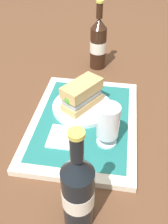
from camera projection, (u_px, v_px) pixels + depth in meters
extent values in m
plane|color=brown|center=(84.00, 124.00, 0.78)|extent=(3.00, 3.00, 0.00)
cube|color=beige|center=(84.00, 122.00, 0.78)|extent=(0.44, 0.32, 0.02)
cube|color=#1E6B66|center=(84.00, 119.00, 0.77)|extent=(0.38, 0.27, 0.00)
cylinder|color=white|center=(82.00, 107.00, 0.81)|extent=(0.19, 0.19, 0.01)
cube|color=tan|center=(82.00, 102.00, 0.79)|extent=(0.14, 0.12, 0.02)
cube|color=#9EA3A8|center=(82.00, 97.00, 0.78)|extent=(0.13, 0.11, 0.02)
cube|color=silver|center=(82.00, 94.00, 0.77)|extent=(0.12, 0.10, 0.01)
sphere|color=#47932D|center=(70.00, 99.00, 0.74)|extent=(0.04, 0.04, 0.04)
cube|color=tan|center=(82.00, 88.00, 0.76)|extent=(0.14, 0.12, 0.04)
cylinder|color=silver|center=(106.00, 141.00, 0.70)|extent=(0.06, 0.06, 0.01)
cylinder|color=silver|center=(107.00, 137.00, 0.69)|extent=(0.01, 0.01, 0.02)
cylinder|color=silver|center=(108.00, 121.00, 0.65)|extent=(0.06, 0.06, 0.09)
cylinder|color=gold|center=(107.00, 129.00, 0.66)|extent=(0.06, 0.06, 0.04)
cylinder|color=white|center=(108.00, 121.00, 0.65)|extent=(0.05, 0.05, 0.01)
cube|color=white|center=(61.00, 137.00, 0.71)|extent=(0.09, 0.07, 0.01)
cylinder|color=black|center=(78.00, 198.00, 0.50)|extent=(0.06, 0.06, 0.17)
cylinder|color=silver|center=(78.00, 196.00, 0.49)|extent=(0.07, 0.07, 0.05)
cone|color=black|center=(77.00, 166.00, 0.43)|extent=(0.06, 0.06, 0.04)
cylinder|color=black|center=(77.00, 148.00, 0.40)|extent=(0.02, 0.02, 0.05)
cylinder|color=#BFB74C|center=(76.00, 134.00, 0.38)|extent=(0.03, 0.03, 0.01)
cylinder|color=black|center=(97.00, 48.00, 1.01)|extent=(0.06, 0.06, 0.17)
cylinder|color=silver|center=(97.00, 46.00, 1.00)|extent=(0.07, 0.07, 0.05)
cone|color=black|center=(98.00, 23.00, 0.94)|extent=(0.06, 0.06, 0.04)
cylinder|color=black|center=(99.00, 10.00, 0.91)|extent=(0.02, 0.02, 0.05)
cylinder|color=#BFB74C|center=(99.00, 1.00, 0.89)|extent=(0.03, 0.03, 0.01)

